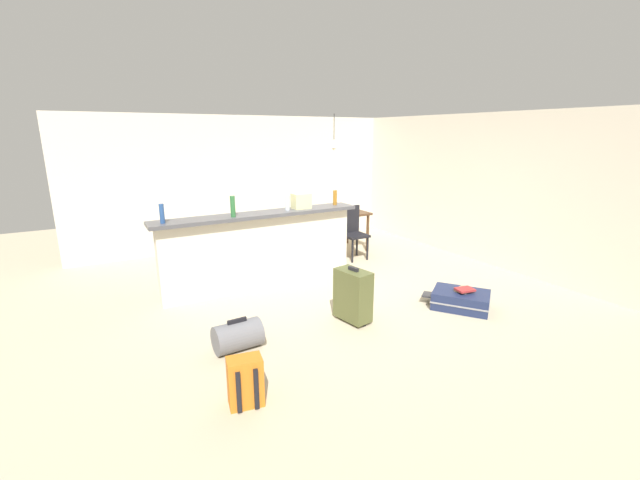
# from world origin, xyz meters

# --- Properties ---
(ground_plane) EXTENTS (13.00, 13.00, 0.05)m
(ground_plane) POSITION_xyz_m (0.00, 0.00, -0.03)
(ground_plane) COLOR #BCAD8E
(wall_back) EXTENTS (6.60, 0.10, 2.50)m
(wall_back) POSITION_xyz_m (0.00, 3.05, 1.25)
(wall_back) COLOR silver
(wall_back) RESTS_ON ground_plane
(wall_right) EXTENTS (0.10, 6.00, 2.50)m
(wall_right) POSITION_xyz_m (3.05, 0.30, 1.25)
(wall_right) COLOR silver
(wall_right) RESTS_ON ground_plane
(partition_half_wall) EXTENTS (2.80, 0.20, 1.05)m
(partition_half_wall) POSITION_xyz_m (-0.75, 0.60, 0.52)
(partition_half_wall) COLOR silver
(partition_half_wall) RESTS_ON ground_plane
(bar_countertop) EXTENTS (2.96, 0.40, 0.05)m
(bar_countertop) POSITION_xyz_m (-0.75, 0.60, 1.07)
(bar_countertop) COLOR #4C4C51
(bar_countertop) RESTS_ON partition_half_wall
(bottle_blue) EXTENTS (0.06, 0.06, 0.24)m
(bottle_blue) POSITION_xyz_m (-2.04, 0.56, 1.22)
(bottle_blue) COLOR #284C89
(bottle_blue) RESTS_ON bar_countertop
(bottle_green) EXTENTS (0.07, 0.07, 0.28)m
(bottle_green) POSITION_xyz_m (-1.16, 0.50, 1.24)
(bottle_green) COLOR #2D6B38
(bottle_green) RESTS_ON bar_countertop
(bottle_clear) EXTENTS (0.07, 0.07, 0.22)m
(bottle_clear) POSITION_xyz_m (-0.33, 0.59, 1.20)
(bottle_clear) COLOR silver
(bottle_clear) RESTS_ON bar_countertop
(bottle_amber) EXTENTS (0.06, 0.06, 0.23)m
(bottle_amber) POSITION_xyz_m (0.51, 0.63, 1.21)
(bottle_amber) COLOR #9E661E
(bottle_amber) RESTS_ON bar_countertop
(grocery_bag) EXTENTS (0.26, 0.18, 0.22)m
(grocery_bag) POSITION_xyz_m (-0.09, 0.61, 1.21)
(grocery_bag) COLOR beige
(grocery_bag) RESTS_ON bar_countertop
(dining_table) EXTENTS (1.10, 0.80, 0.74)m
(dining_table) POSITION_xyz_m (1.19, 1.67, 0.65)
(dining_table) COLOR #4C331E
(dining_table) RESTS_ON ground_plane
(dining_chair_near_partition) EXTENTS (0.40, 0.40, 0.93)m
(dining_chair_near_partition) POSITION_xyz_m (1.19, 1.13, 0.52)
(dining_chair_near_partition) COLOR black
(dining_chair_near_partition) RESTS_ON ground_plane
(pendant_lamp) EXTENTS (0.34, 0.34, 0.62)m
(pendant_lamp) POSITION_xyz_m (1.12, 1.65, 1.99)
(pendant_lamp) COLOR black
(suitcase_flat_navy) EXTENTS (0.80, 0.87, 0.22)m
(suitcase_flat_navy) POSITION_xyz_m (1.15, -1.37, 0.11)
(suitcase_flat_navy) COLOR #1E284C
(suitcase_flat_navy) RESTS_ON ground_plane
(duffel_bag_grey) EXTENTS (0.49, 0.32, 0.34)m
(duffel_bag_grey) POSITION_xyz_m (-1.66, -0.95, 0.15)
(duffel_bag_grey) COLOR slate
(duffel_bag_grey) RESTS_ON ground_plane
(backpack_orange) EXTENTS (0.31, 0.28, 0.42)m
(backpack_orange) POSITION_xyz_m (-1.90, -1.83, 0.20)
(backpack_orange) COLOR orange
(backpack_orange) RESTS_ON ground_plane
(suitcase_upright_olive) EXTENTS (0.31, 0.47, 0.67)m
(suitcase_upright_olive) POSITION_xyz_m (-0.25, -0.99, 0.33)
(suitcase_upright_olive) COLOR #51562D
(suitcase_upright_olive) RESTS_ON ground_plane
(book_stack) EXTENTS (0.28, 0.25, 0.05)m
(book_stack) POSITION_xyz_m (1.19, -1.39, 0.25)
(book_stack) COLOR tan
(book_stack) RESTS_ON suitcase_flat_navy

